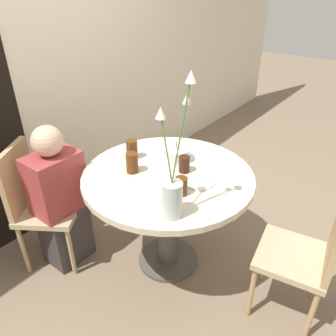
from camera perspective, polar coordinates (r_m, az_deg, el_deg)
ground_plane at (r=2.58m, az=-0.00°, el=-15.72°), size 16.00×16.00×0.00m
wall_back at (r=2.73m, az=-20.61°, el=16.71°), size 8.00×0.05×2.60m
dining_table at (r=2.18m, az=-0.00°, el=-4.55°), size 1.10×1.10×0.77m
chair_near_front at (r=2.46m, az=-21.83°, el=-5.17°), size 0.56×0.56×0.92m
chair_far_back at (r=2.07m, az=23.51°, el=-13.09°), size 0.46×0.46×0.92m
birthday_cake at (r=2.23m, az=1.46°, el=2.45°), size 0.18×0.18×0.14m
flower_vase at (r=1.65m, az=0.80°, el=-3.20°), size 0.17×0.18×0.75m
side_plate at (r=2.01m, az=5.45°, el=-2.43°), size 0.18×0.18×0.01m
drink_glass_0 at (r=2.09m, az=-6.27°, el=0.92°), size 0.08×0.08×0.13m
drink_glass_1 at (r=1.87m, az=2.31°, el=-3.17°), size 0.07×0.07×0.11m
drink_glass_2 at (r=2.26m, az=-6.29°, el=3.25°), size 0.08×0.08×0.13m
drink_glass_3 at (r=2.09m, az=2.85°, el=0.66°), size 0.07×0.07×0.11m
person_guest at (r=2.40m, az=-18.31°, el=-5.69°), size 0.34×0.24×1.08m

